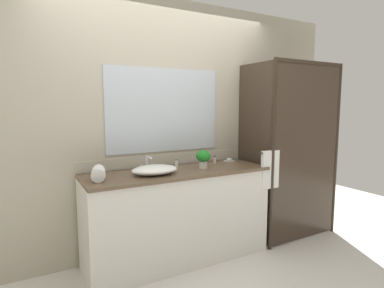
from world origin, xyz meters
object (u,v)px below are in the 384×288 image
Objects in this scene: sink_basin at (155,170)px; rolled_towel_near_edge at (98,173)px; potted_plant at (203,158)px; faucet at (147,165)px; soap_dish at (229,160)px; amenity_bottle_lotion at (215,160)px; amenity_bottle_shampoo at (176,163)px.

sink_basin is 0.50m from rolled_towel_near_edge.
faucet is at bearing 160.11° from potted_plant.
sink_basin is 4.32× the size of soap_dish.
sink_basin is at bearing -165.42° from amenity_bottle_lotion.
faucet is at bearing 90.00° from sink_basin.
faucet reaches higher than sink_basin.
soap_dish is 0.20m from amenity_bottle_lotion.
potted_plant is 2.44× the size of amenity_bottle_shampoo.
sink_basin is 2.01× the size of rolled_towel_near_edge.
rolled_towel_near_edge is at bearing -172.41° from soap_dish.
amenity_bottle_shampoo is at bearing 178.97° from soap_dish.
sink_basin is 0.81m from amenity_bottle_lotion.
faucet reaches higher than rolled_towel_near_edge.
potted_plant is 0.34m from amenity_bottle_lotion.
rolled_towel_near_edge is (-1.29, -0.19, 0.02)m from amenity_bottle_lotion.
amenity_bottle_shampoo is (-0.65, 0.01, 0.02)m from soap_dish.
soap_dish is at bearing 23.98° from potted_plant.
sink_basin is 2.54× the size of faucet.
amenity_bottle_lotion is at bearing 8.52° from rolled_towel_near_edge.
rolled_towel_near_edge is at bearing -171.48° from amenity_bottle_lotion.
faucet is at bearing -179.03° from amenity_bottle_lotion.
sink_basin is 5.46× the size of amenity_bottle_lotion.
rolled_towel_near_edge reaches higher than sink_basin.
amenity_bottle_lotion is (0.79, 0.20, -0.00)m from sink_basin.
amenity_bottle_shampoo is (-0.19, 0.22, -0.07)m from potted_plant.
soap_dish is 0.47× the size of rolled_towel_near_edge.
potted_plant reaches higher than faucet.
sink_basin is 0.52m from potted_plant.
faucet is 2.15× the size of amenity_bottle_lotion.
sink_basin is 0.19m from faucet.
potted_plant is at bearing 0.39° from sink_basin.
sink_basin reaches higher than soap_dish.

